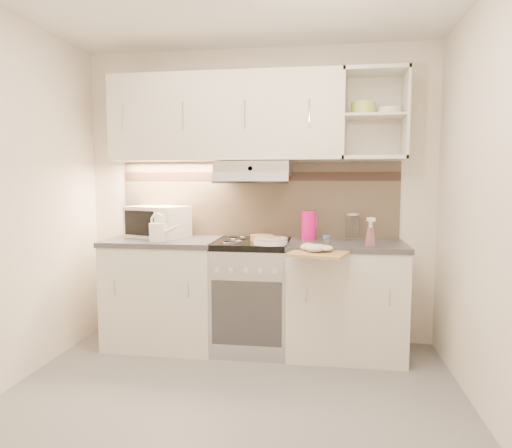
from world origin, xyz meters
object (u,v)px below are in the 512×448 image
microwave (158,222)px  watering_can (159,231)px  spray_bottle (370,235)px  glass_jar (352,226)px  pink_pitcher (309,225)px  cutting_board (319,253)px  electric_range (252,295)px  plate_stack (271,241)px

microwave → watering_can: 0.29m
spray_bottle → glass_jar: bearing=87.9°
microwave → pink_pitcher: microwave is taller
glass_jar → cutting_board: 0.66m
watering_can → electric_range: bearing=15.7°
microwave → cutting_board: microwave is taller
microwave → cutting_board: bearing=-0.9°
microwave → plate_stack: (1.01, -0.30, -0.11)m
plate_stack → microwave: bearing=163.7°
microwave → spray_bottle: microwave is taller
plate_stack → cutting_board: (0.37, -0.21, -0.05)m
electric_range → plate_stack: bearing=-46.6°
electric_range → cutting_board: size_ratio=2.31×
glass_jar → electric_range: bearing=-166.1°
electric_range → glass_jar: glass_jar is taller
electric_range → glass_jar: 1.00m
watering_can → glass_jar: size_ratio=1.21×
electric_range → cutting_board: bearing=-36.0°
watering_can → cutting_board: size_ratio=0.69×
watering_can → cutting_board: bearing=-6.6°
plate_stack → cutting_board: size_ratio=0.67×
plate_stack → electric_range: bearing=133.4°
watering_can → glass_jar: (1.54, 0.35, 0.03)m
electric_range → pink_pitcher: bearing=14.8°
electric_range → watering_can: watering_can is taller
glass_jar → microwave: bearing=-177.1°
electric_range → spray_bottle: spray_bottle is taller
electric_range → watering_can: size_ratio=3.37×
watering_can → pink_pitcher: bearing=16.9°
electric_range → plate_stack: size_ratio=3.44×
pink_pitcher → cutting_board: 0.54m
microwave → plate_stack: microwave is taller
plate_stack → pink_pitcher: (0.28, 0.30, 0.09)m
electric_range → microwave: 1.03m
pink_pitcher → electric_range: bearing=-164.7°
electric_range → plate_stack: 0.53m
watering_can → spray_bottle: size_ratio=1.14×
spray_bottle → cutting_board: (-0.37, -0.17, -0.12)m
plate_stack → cutting_board: bearing=-29.8°
pink_pitcher → glass_jar: size_ratio=1.07×
cutting_board → pink_pitcher: bearing=115.6°
watering_can → spray_bottle: spray_bottle is taller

